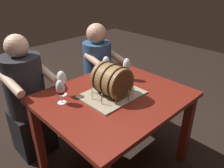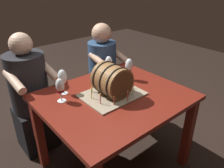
# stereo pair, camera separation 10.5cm
# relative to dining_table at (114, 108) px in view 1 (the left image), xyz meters

# --- Properties ---
(ground_plane) EXTENTS (8.00, 8.00, 0.00)m
(ground_plane) POSITION_rel_dining_table_xyz_m (0.00, 0.00, -0.63)
(ground_plane) COLOR black
(dining_table) EXTENTS (1.13, 0.95, 0.74)m
(dining_table) POSITION_rel_dining_table_xyz_m (0.00, 0.00, 0.00)
(dining_table) COLOR maroon
(dining_table) RESTS_ON ground
(barrel_cake) EXTENTS (0.47, 0.36, 0.26)m
(barrel_cake) POSITION_rel_dining_table_xyz_m (-0.01, 0.01, 0.24)
(barrel_cake) COLOR gray
(barrel_cake) RESTS_ON dining_table
(wine_glass_empty) EXTENTS (0.07, 0.07, 0.21)m
(wine_glass_empty) POSITION_rel_dining_table_xyz_m (-0.29, 0.29, 0.26)
(wine_glass_empty) COLOR white
(wine_glass_empty) RESTS_ON dining_table
(wine_glass_amber) EXTENTS (0.07, 0.07, 0.20)m
(wine_glass_amber) POSITION_rel_dining_table_xyz_m (0.19, 0.30, 0.25)
(wine_glass_amber) COLOR white
(wine_glass_amber) RESTS_ON dining_table
(wine_glass_rose) EXTENTS (0.07, 0.07, 0.20)m
(wine_glass_rose) POSITION_rel_dining_table_xyz_m (0.29, 0.14, 0.25)
(wine_glass_rose) COLOR white
(wine_glass_rose) RESTS_ON dining_table
(wine_glass_red) EXTENTS (0.07, 0.07, 0.19)m
(wine_glass_red) POSITION_rel_dining_table_xyz_m (-0.36, 0.19, 0.24)
(wine_glass_red) COLOR white
(wine_glass_red) RESTS_ON dining_table
(person_seated_left) EXTENTS (0.40, 0.48, 1.18)m
(person_seated_left) POSITION_rel_dining_table_xyz_m (-0.43, 0.70, -0.07)
(person_seated_left) COLOR black
(person_seated_left) RESTS_ON ground
(person_seated_right) EXTENTS (0.35, 0.45, 1.15)m
(person_seated_right) POSITION_rel_dining_table_xyz_m (0.43, 0.70, -0.10)
(person_seated_right) COLOR #1B2D46
(person_seated_right) RESTS_ON ground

